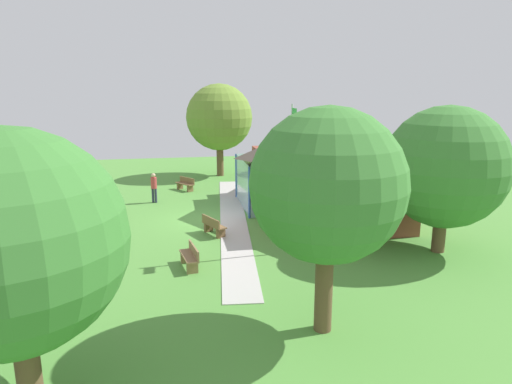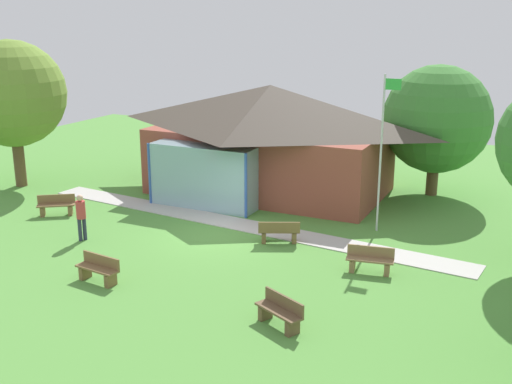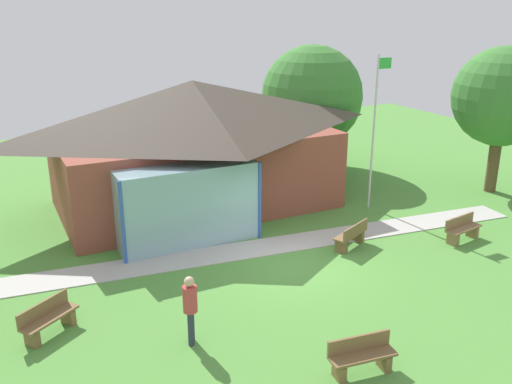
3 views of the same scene
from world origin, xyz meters
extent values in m
plane|color=#54933D|center=(0.00, 0.00, 0.00)|extent=(44.00, 44.00, 0.00)
cube|color=brown|center=(-0.75, 6.33, 1.50)|extent=(10.31, 5.81, 2.99)
pyramid|color=#4C4238|center=(-0.75, 6.33, 3.96)|extent=(11.31, 6.81, 1.94)
cube|color=#8CB2BF|center=(-2.30, 2.83, 1.35)|extent=(4.64, 1.20, 2.69)
cylinder|color=#3359B2|center=(-4.62, 2.23, 1.35)|extent=(0.12, 0.12, 2.69)
cylinder|color=#3359B2|center=(0.02, 2.23, 1.35)|extent=(0.12, 0.12, 2.69)
cube|color=#BCB7B2|center=(0.00, 1.38, 0.01)|extent=(18.85, 3.24, 0.03)
cylinder|color=silver|center=(5.23, 2.98, 2.97)|extent=(0.08, 0.08, 5.93)
cube|color=green|center=(5.53, 2.98, 5.58)|extent=(0.60, 0.02, 0.40)
cube|color=brown|center=(-1.34, -5.40, 0.45)|extent=(1.54, 0.62, 0.06)
cube|color=brown|center=(-0.79, -5.47, 0.20)|extent=(0.21, 0.42, 0.39)
cube|color=brown|center=(-1.88, -5.33, 0.20)|extent=(0.21, 0.42, 0.39)
cube|color=brown|center=(-1.31, -5.21, 0.66)|extent=(1.50, 0.24, 0.36)
cube|color=olive|center=(6.08, -1.10, 0.45)|extent=(1.55, 0.69, 0.06)
cube|color=olive|center=(6.62, -1.00, 0.20)|extent=(0.22, 0.42, 0.39)
cube|color=olive|center=(5.53, -1.19, 0.20)|extent=(0.22, 0.42, 0.39)
cube|color=olive|center=(6.04, -0.91, 0.66)|extent=(1.49, 0.31, 0.36)
cube|color=brown|center=(-7.18, -0.81, 0.45)|extent=(1.48, 1.22, 0.06)
cube|color=brown|center=(-6.73, -0.49, 0.20)|extent=(0.36, 0.42, 0.39)
cube|color=brown|center=(-7.63, -1.12, 0.20)|extent=(0.36, 0.42, 0.39)
cube|color=brown|center=(-7.29, -0.65, 0.66)|extent=(1.26, 0.91, 0.36)
cube|color=brown|center=(2.35, 0.21, 0.45)|extent=(1.55, 1.03, 0.06)
cube|color=brown|center=(1.85, -0.02, 0.20)|extent=(0.31, 0.43, 0.39)
cube|color=brown|center=(2.85, 0.44, 0.20)|extent=(0.31, 0.43, 0.39)
cube|color=brown|center=(2.43, 0.03, 0.66)|extent=(1.39, 0.68, 0.36)
cylinder|color=#2D3347|center=(-4.20, -2.58, 0.42)|extent=(0.14, 0.14, 0.85)
cylinder|color=#2D3347|center=(-4.28, -2.75, 0.42)|extent=(0.14, 0.14, 0.85)
cylinder|color=#BF3F3F|center=(-4.24, -2.66, 1.18)|extent=(0.34, 0.34, 0.65)
sphere|color=#D8AD8C|center=(-4.24, -2.66, 1.62)|extent=(0.24, 0.24, 0.24)
cylinder|color=brown|center=(11.20, 2.32, 1.27)|extent=(0.48, 0.48, 2.54)
sphere|color=#3D7F33|center=(11.20, 2.32, 4.07)|extent=(4.06, 4.06, 4.06)
cylinder|color=brown|center=(6.21, 8.97, 0.84)|extent=(0.52, 0.52, 1.69)
sphere|color=#3D7F33|center=(6.21, 8.97, 3.49)|extent=(4.82, 4.82, 4.82)
camera|label=1|loc=(21.88, -1.56, 6.46)|focal=31.48mm
camera|label=2|loc=(10.71, -19.42, 8.02)|focal=43.82mm
camera|label=3|loc=(-7.88, -13.43, 7.59)|focal=38.75mm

